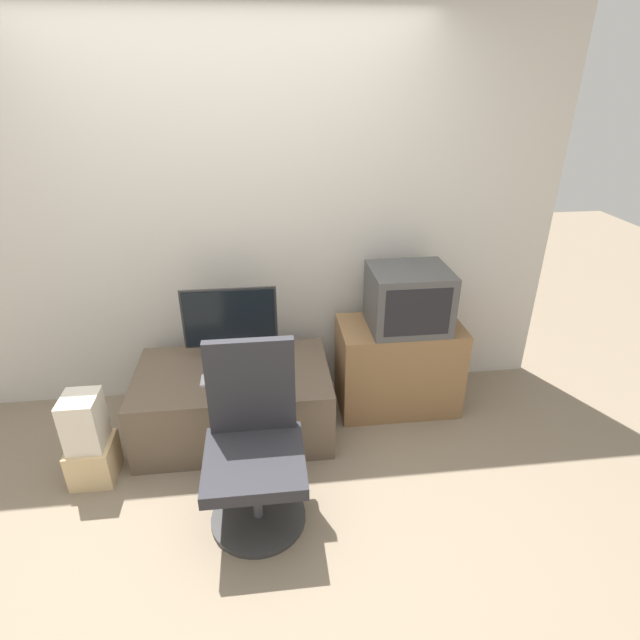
{
  "coord_description": "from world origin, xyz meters",
  "views": [
    {
      "loc": [
        0.18,
        -1.92,
        2.15
      ],
      "look_at": [
        0.52,
        0.96,
        0.71
      ],
      "focal_mm": 28.0,
      "sensor_mm": 36.0,
      "label": 1
    }
  ],
  "objects": [
    {
      "name": "main_monitor",
      "position": [
        -0.05,
        0.96,
        0.71
      ],
      "size": [
        0.6,
        0.22,
        0.5
      ],
      "color": "#2D2D2D",
      "rests_on": "desk"
    },
    {
      "name": "side_stand",
      "position": [
        1.07,
        0.96,
        0.32
      ],
      "size": [
        0.82,
        0.47,
        0.63
      ],
      "color": "olive",
      "rests_on": "ground_plane"
    },
    {
      "name": "office_chair",
      "position": [
        0.08,
        0.1,
        0.42
      ],
      "size": [
        0.5,
        0.5,
        0.97
      ],
      "color": "#333333",
      "rests_on": "ground_plane"
    },
    {
      "name": "crt_tv",
      "position": [
        1.1,
        0.95,
        0.84
      ],
      "size": [
        0.51,
        0.44,
        0.4
      ],
      "color": "#474747",
      "rests_on": "side_stand"
    },
    {
      "name": "desk",
      "position": [
        -0.05,
        0.8,
        0.23
      ],
      "size": [
        1.22,
        0.74,
        0.46
      ],
      "color": "brown",
      "rests_on": "ground_plane"
    },
    {
      "name": "cardboard_box_upper",
      "position": [
        -0.87,
        0.46,
        0.4
      ],
      "size": [
        0.2,
        0.22,
        0.32
      ],
      "color": "beige",
      "rests_on": "cardboard_box_lower"
    },
    {
      "name": "mouse",
      "position": [
        0.15,
        0.73,
        0.47
      ],
      "size": [
        0.05,
        0.03,
        0.03
      ],
      "color": "black",
      "rests_on": "desk"
    },
    {
      "name": "cardboard_box_lower",
      "position": [
        -0.87,
        0.46,
        0.12
      ],
      "size": [
        0.24,
        0.26,
        0.24
      ],
      "color": "#D1B27F",
      "rests_on": "ground_plane"
    },
    {
      "name": "ground_plane",
      "position": [
        0.0,
        0.0,
        0.0
      ],
      "size": [
        12.0,
        12.0,
        0.0
      ],
      "primitive_type": "plane",
      "color": "#7F705B"
    },
    {
      "name": "keyboard",
      "position": [
        -0.08,
        0.71,
        0.46
      ],
      "size": [
        0.32,
        0.12,
        0.01
      ],
      "color": "silver",
      "rests_on": "desk"
    },
    {
      "name": "wall_back",
      "position": [
        0.0,
        1.32,
        1.3
      ],
      "size": [
        4.4,
        0.05,
        2.6
      ],
      "color": "beige",
      "rests_on": "ground_plane"
    }
  ]
}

